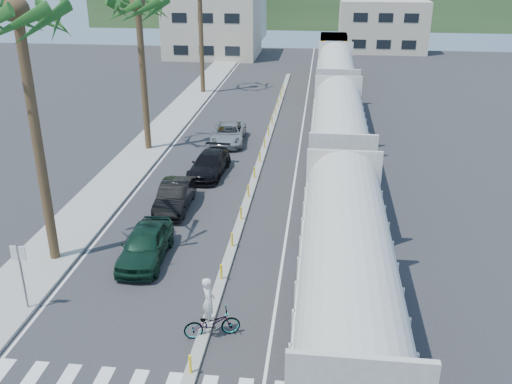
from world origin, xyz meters
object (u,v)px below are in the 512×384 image
street_sign (21,267)px  car_lead (145,244)px  cyclist (211,318)px  car_second (175,196)px

street_sign → car_lead: street_sign is taller
street_sign → cyclist: size_ratio=1.17×
car_lead → street_sign: bearing=-129.7°
car_lead → car_second: 5.76m
car_lead → car_second: bearing=88.9°
car_second → car_lead: bearing=-90.8°
car_lead → car_second: car_lead is taller
street_sign → car_second: size_ratio=0.65×
street_sign → cyclist: bearing=-5.7°
car_lead → cyclist: 6.65m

